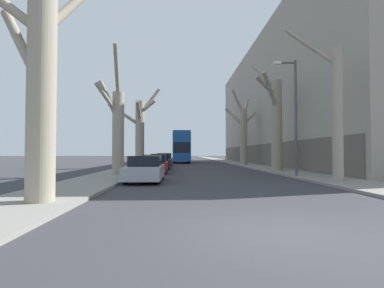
# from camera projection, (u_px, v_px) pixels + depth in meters

# --- Properties ---
(ground_plane) EXTENTS (300.00, 300.00, 0.00)m
(ground_plane) POSITION_uv_depth(u_px,v_px,m) (282.00, 234.00, 5.42)
(ground_plane) COLOR #333338
(sidewalk_left) EXTENTS (2.98, 120.00, 0.12)m
(sidewalk_left) POSITION_uv_depth(u_px,v_px,m) (157.00, 161.00, 55.12)
(sidewalk_left) COLOR gray
(sidewalk_left) RESTS_ON ground
(sidewalk_right) EXTENTS (2.98, 120.00, 0.12)m
(sidewalk_right) POSITION_uv_depth(u_px,v_px,m) (223.00, 161.00, 55.61)
(sidewalk_right) COLOR gray
(sidewalk_right) RESTS_ON ground
(building_facade_right) EXTENTS (10.08, 47.54, 15.78)m
(building_facade_right) POSITION_uv_depth(u_px,v_px,m) (291.00, 104.00, 39.01)
(building_facade_right) COLOR #9E9384
(building_facade_right) RESTS_ON ground
(street_tree_left_0) EXTENTS (3.74, 2.19, 7.09)m
(street_tree_left_0) POSITION_uv_depth(u_px,v_px,m) (39.00, 87.00, 8.46)
(street_tree_left_0) COLOR gray
(street_tree_left_0) RESTS_ON ground
(street_tree_left_1) EXTENTS (1.62, 2.87, 7.95)m
(street_tree_left_1) POSITION_uv_depth(u_px,v_px,m) (117.00, 126.00, 18.83)
(street_tree_left_1) COLOR gray
(street_tree_left_1) RESTS_ON ground
(street_tree_left_2) EXTENTS (5.04, 3.20, 8.04)m
(street_tree_left_2) POSITION_uv_depth(u_px,v_px,m) (140.00, 130.00, 29.67)
(street_tree_left_2) COLOR gray
(street_tree_left_2) RESTS_ON ground
(street_tree_right_0) EXTENTS (3.45, 2.31, 7.38)m
(street_tree_right_0) POSITION_uv_depth(u_px,v_px,m) (336.00, 109.00, 14.22)
(street_tree_right_0) COLOR gray
(street_tree_right_0) RESTS_ON ground
(street_tree_right_1) EXTENTS (2.41, 4.51, 9.16)m
(street_tree_right_1) POSITION_uv_depth(u_px,v_px,m) (275.00, 119.00, 23.89)
(street_tree_right_1) COLOR gray
(street_tree_right_1) RESTS_ON ground
(street_tree_right_2) EXTENTS (4.05, 2.34, 8.93)m
(street_tree_right_2) POSITION_uv_depth(u_px,v_px,m) (243.00, 132.00, 35.53)
(street_tree_right_2) COLOR gray
(street_tree_right_2) RESTS_ON ground
(double_decker_bus) EXTENTS (2.53, 10.11, 4.59)m
(double_decker_bus) POSITION_uv_depth(u_px,v_px,m) (182.00, 146.00, 45.39)
(double_decker_bus) COLOR #19519E
(double_decker_bus) RESTS_ON ground
(parked_car_0) EXTENTS (1.77, 4.29, 1.33)m
(parked_car_0) POSITION_uv_depth(u_px,v_px,m) (145.00, 169.00, 15.48)
(parked_car_0) COLOR #9EA3AD
(parked_car_0) RESTS_ON ground
(parked_car_1) EXTENTS (1.71, 3.95, 1.36)m
(parked_car_1) POSITION_uv_depth(u_px,v_px,m) (155.00, 165.00, 21.44)
(parked_car_1) COLOR maroon
(parked_car_1) RESTS_ON ground
(parked_car_2) EXTENTS (1.78, 4.46, 1.41)m
(parked_car_2) POSITION_uv_depth(u_px,v_px,m) (160.00, 162.00, 27.17)
(parked_car_2) COLOR black
(parked_car_2) RESTS_ON ground
(parked_car_3) EXTENTS (1.71, 4.59, 1.46)m
(parked_car_3) POSITION_uv_depth(u_px,v_px,m) (164.00, 160.00, 34.02)
(parked_car_3) COLOR maroon
(parked_car_3) RESTS_ON ground
(lamp_post) EXTENTS (1.40, 0.20, 7.10)m
(lamp_post) POSITION_uv_depth(u_px,v_px,m) (294.00, 111.00, 18.04)
(lamp_post) COLOR #4C4F54
(lamp_post) RESTS_ON ground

